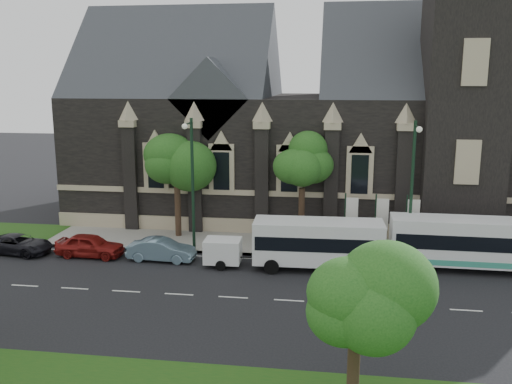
% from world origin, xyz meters
% --- Properties ---
extents(ground, '(160.00, 160.00, 0.00)m').
position_xyz_m(ground, '(0.00, 0.00, 0.00)').
color(ground, black).
rests_on(ground, ground).
extents(sidewalk, '(80.00, 5.00, 0.15)m').
position_xyz_m(sidewalk, '(0.00, 9.50, 0.07)').
color(sidewalk, gray).
rests_on(sidewalk, ground).
extents(museum, '(40.00, 17.70, 29.90)m').
position_xyz_m(museum, '(5.12, 18.78, 8.17)').
color(museum, black).
rests_on(museum, ground).
extents(tree_park_east, '(3.40, 3.40, 6.28)m').
position_xyz_m(tree_park_east, '(6.18, -9.32, 4.62)').
color(tree_park_east, black).
rests_on(tree_park_east, ground).
extents(tree_walk_right, '(4.08, 4.08, 7.80)m').
position_xyz_m(tree_walk_right, '(3.21, 10.71, 5.82)').
color(tree_walk_right, black).
rests_on(tree_walk_right, ground).
extents(tree_walk_left, '(3.91, 3.91, 7.64)m').
position_xyz_m(tree_walk_left, '(-5.80, 10.70, 5.73)').
color(tree_walk_left, black).
rests_on(tree_walk_left, ground).
extents(street_lamp_near, '(0.36, 1.88, 9.00)m').
position_xyz_m(street_lamp_near, '(10.00, 7.09, 5.11)').
color(street_lamp_near, black).
rests_on(street_lamp_near, ground).
extents(street_lamp_mid, '(0.36, 1.88, 9.00)m').
position_xyz_m(street_lamp_mid, '(-4.00, 7.09, 5.11)').
color(street_lamp_mid, black).
rests_on(street_lamp_mid, ground).
extents(banner_flag_left, '(0.90, 0.10, 4.00)m').
position_xyz_m(banner_flag_left, '(6.29, 9.00, 2.38)').
color(banner_flag_left, black).
rests_on(banner_flag_left, ground).
extents(banner_flag_center, '(0.90, 0.10, 4.00)m').
position_xyz_m(banner_flag_center, '(8.29, 9.00, 2.38)').
color(banner_flag_center, black).
rests_on(banner_flag_center, ground).
extents(banner_flag_right, '(0.90, 0.10, 4.00)m').
position_xyz_m(banner_flag_right, '(10.29, 9.00, 2.38)').
color(banner_flag_right, black).
rests_on(banner_flag_right, ground).
extents(tour_coach, '(11.05, 2.73, 3.21)m').
position_xyz_m(tour_coach, '(14.27, 6.20, 1.76)').
color(tour_coach, silver).
rests_on(tour_coach, ground).
extents(shuttle_bus, '(7.91, 2.95, 3.02)m').
position_xyz_m(shuttle_bus, '(4.35, 5.16, 1.74)').
color(shuttle_bus, white).
rests_on(shuttle_bus, ground).
extents(box_trailer, '(3.26, 1.91, 1.73)m').
position_xyz_m(box_trailer, '(-1.53, 4.85, 0.98)').
color(box_trailer, silver).
rests_on(box_trailer, ground).
extents(sedan, '(4.38, 1.65, 1.43)m').
position_xyz_m(sedan, '(-5.65, 5.33, 0.71)').
color(sedan, '#6C8A9C').
rests_on(sedan, ground).
extents(car_far_red, '(4.50, 1.94, 1.52)m').
position_xyz_m(car_far_red, '(-10.54, 5.44, 0.76)').
color(car_far_red, maroon).
rests_on(car_far_red, ground).
extents(car_far_black, '(4.79, 2.66, 1.27)m').
position_xyz_m(car_far_black, '(-15.54, 5.39, 0.63)').
color(car_far_black, black).
rests_on(car_far_black, ground).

